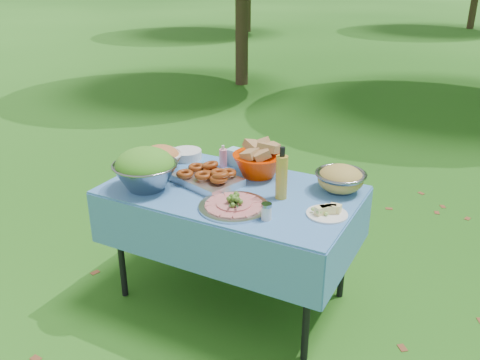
% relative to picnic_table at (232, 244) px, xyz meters
% --- Properties ---
extents(ground, '(80.00, 80.00, 0.00)m').
position_rel_picnic_table_xyz_m(ground, '(0.00, 0.00, -0.38)').
color(ground, '#10390A').
rests_on(ground, ground).
extents(picnic_table, '(1.46, 0.86, 0.76)m').
position_rel_picnic_table_xyz_m(picnic_table, '(0.00, 0.00, 0.00)').
color(picnic_table, '#84C3FF').
rests_on(picnic_table, ground).
extents(salad_bowl, '(0.38, 0.38, 0.25)m').
position_rel_picnic_table_xyz_m(salad_bowl, '(-0.45, -0.23, 0.51)').
color(salad_bowl, gray).
rests_on(salad_bowl, picnic_table).
extents(pasta_bowl_white, '(0.29, 0.29, 0.16)m').
position_rel_picnic_table_xyz_m(pasta_bowl_white, '(-0.56, 0.07, 0.46)').
color(pasta_bowl_white, white).
rests_on(pasta_bowl_white, picnic_table).
extents(plate_stack, '(0.27, 0.27, 0.06)m').
position_rel_picnic_table_xyz_m(plate_stack, '(-0.51, 0.30, 0.41)').
color(plate_stack, white).
rests_on(plate_stack, picnic_table).
extents(wipes_box, '(0.13, 0.10, 0.11)m').
position_rel_picnic_table_xyz_m(wipes_box, '(-0.16, 0.36, 0.43)').
color(wipes_box, '#93DEF5').
rests_on(wipes_box, picnic_table).
extents(sanitizer_bottle, '(0.05, 0.05, 0.15)m').
position_rel_picnic_table_xyz_m(sanitizer_bottle, '(-0.22, 0.29, 0.45)').
color(sanitizer_bottle, pink).
rests_on(sanitizer_bottle, picnic_table).
extents(bread_bowl, '(0.39, 0.39, 0.22)m').
position_rel_picnic_table_xyz_m(bread_bowl, '(0.05, 0.26, 0.49)').
color(bread_bowl, '#E83100').
rests_on(bread_bowl, picnic_table).
extents(pasta_bowl_steel, '(0.34, 0.34, 0.16)m').
position_rel_picnic_table_xyz_m(pasta_bowl_steel, '(0.57, 0.27, 0.46)').
color(pasta_bowl_steel, gray).
rests_on(pasta_bowl_steel, picnic_table).
extents(fried_tray, '(0.45, 0.38, 0.09)m').
position_rel_picnic_table_xyz_m(fried_tray, '(-0.17, 0.00, 0.43)').
color(fried_tray, silver).
rests_on(fried_tray, picnic_table).
extents(charcuterie_platter, '(0.51, 0.51, 0.09)m').
position_rel_picnic_table_xyz_m(charcuterie_platter, '(0.13, -0.21, 0.42)').
color(charcuterie_platter, silver).
rests_on(charcuterie_platter, picnic_table).
extents(oil_bottle, '(0.07, 0.07, 0.31)m').
position_rel_picnic_table_xyz_m(oil_bottle, '(0.31, 0.02, 0.53)').
color(oil_bottle, gold).
rests_on(oil_bottle, picnic_table).
extents(cheese_plate, '(0.25, 0.25, 0.06)m').
position_rel_picnic_table_xyz_m(cheese_plate, '(0.61, -0.06, 0.41)').
color(cheese_plate, white).
rests_on(cheese_plate, picnic_table).
extents(shaker, '(0.07, 0.07, 0.09)m').
position_rel_picnic_table_xyz_m(shaker, '(0.35, -0.25, 0.43)').
color(shaker, silver).
rests_on(shaker, picnic_table).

